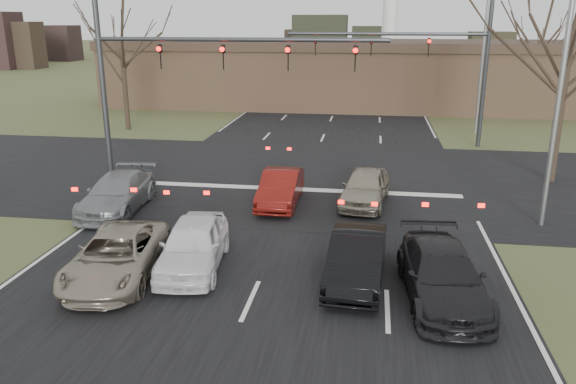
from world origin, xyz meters
The scene contains 17 objects.
ground centered at (0.00, 0.00, 0.00)m, with size 360.00×360.00×0.00m, color #46502B.
road_main centered at (0.00, 60.00, 0.01)m, with size 14.00×300.00×0.02m, color black.
road_cross centered at (0.00, 15.00, 0.01)m, with size 200.00×14.00×0.02m, color black.
building centered at (2.00, 38.00, 2.67)m, with size 42.40×10.40×5.30m.
mast_arm_near centered at (-5.23, 13.00, 5.07)m, with size 12.12×0.24×8.00m.
mast_arm_far centered at (6.18, 23.00, 5.02)m, with size 11.12×0.24×8.00m.
streetlight_right_near centered at (8.82, 10.00, 5.59)m, with size 2.34×0.25×10.00m.
streetlight_right_far centered at (9.32, 27.00, 5.59)m, with size 2.34×0.25×10.00m.
tree_left_far centered at (-13.00, 25.00, 7.34)m, with size 5.70×5.70×9.50m.
tree_right_far centered at (15.00, 35.00, 6.96)m, with size 5.40×5.40×9.00m.
car_silver_suv centered at (-4.00, 3.85, 0.65)m, with size 2.16×4.69×1.30m, color gray.
car_white_sedan centered at (-2.07, 4.79, 0.72)m, with size 1.70×4.24×1.44m, color white.
car_black_hatch centered at (2.67, 4.62, 0.69)m, with size 1.46×4.19×1.38m, color black.
car_charcoal_sedan centered at (4.88, 3.86, 0.69)m, with size 1.92×4.72×1.37m, color black.
car_grey_ahead centered at (-6.50, 9.35, 0.68)m, with size 1.92×4.71×1.37m, color gray.
car_red_ahead centered at (-0.50, 10.97, 0.67)m, with size 1.41×4.04×1.33m, color #62120E.
car_silver_ahead centered at (2.77, 11.50, 0.70)m, with size 1.65×4.10×1.40m, color gray.
Camera 1 is at (2.89, -9.75, 6.99)m, focal length 35.00 mm.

